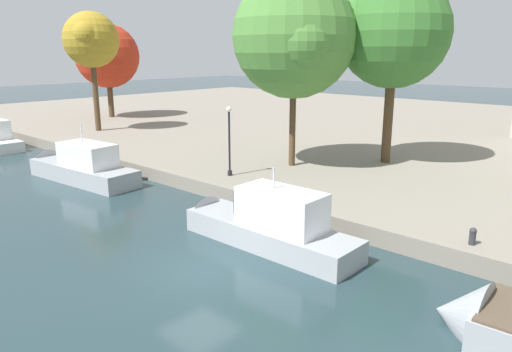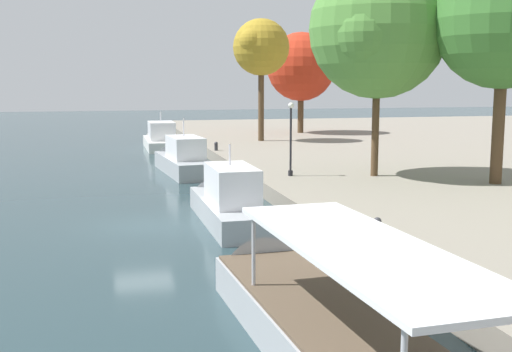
# 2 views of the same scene
# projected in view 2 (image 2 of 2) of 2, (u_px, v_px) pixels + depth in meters

# --- Properties ---
(ground_plane) EXTENTS (220.00, 220.00, 0.00)m
(ground_plane) POSITION_uv_depth(u_px,v_px,m) (143.00, 226.00, 27.46)
(ground_plane) COLOR #23383D
(motor_yacht_0) EXTENTS (9.64, 2.83, 4.52)m
(motor_yacht_0) POSITION_uv_depth(u_px,v_px,m) (161.00, 141.00, 59.23)
(motor_yacht_0) COLOR silver
(motor_yacht_0) RESTS_ON ground_plane
(motor_yacht_1) EXTENTS (9.69, 3.20, 4.49)m
(motor_yacht_1) POSITION_uv_depth(u_px,v_px,m) (182.00, 161.00, 43.45)
(motor_yacht_1) COLOR #9EA3A8
(motor_yacht_1) RESTS_ON ground_plane
(motor_yacht_2) EXTENTS (9.16, 2.30, 4.23)m
(motor_yacht_2) POSITION_uv_depth(u_px,v_px,m) (227.00, 204.00, 28.33)
(motor_yacht_2) COLOR #9EA3A8
(motor_yacht_2) RESTS_ON ground_plane
(tour_boat_3) EXTENTS (14.78, 3.49, 3.94)m
(tour_boat_3) POSITION_uv_depth(u_px,v_px,m) (339.00, 347.00, 13.89)
(tour_boat_3) COLOR #9EA3A8
(tour_boat_3) RESTS_ON ground_plane
(mooring_bollard_0) EXTENTS (0.28, 0.28, 0.68)m
(mooring_bollard_0) POSITION_uv_depth(u_px,v_px,m) (377.00, 226.00, 22.00)
(mooring_bollard_0) COLOR #2D2D33
(mooring_bollard_0) RESTS_ON dock_promenade
(mooring_bollard_2) EXTENTS (0.29, 0.29, 0.67)m
(mooring_bollard_2) POSITION_uv_depth(u_px,v_px,m) (216.00, 146.00, 49.34)
(mooring_bollard_2) COLOR #2D2D33
(mooring_bollard_2) RESTS_ON dock_promenade
(lamp_post) EXTENTS (0.32, 0.32, 4.12)m
(lamp_post) POSITION_uv_depth(u_px,v_px,m) (291.00, 137.00, 35.89)
(lamp_post) COLOR black
(lamp_post) RESTS_ON dock_promenade
(tree_0) EXTENTS (7.58, 7.58, 11.89)m
(tree_0) POSITION_uv_depth(u_px,v_px,m) (378.00, 34.00, 34.87)
(tree_0) COLOR #4C3823
(tree_0) RESTS_ON dock_promenade
(tree_1) EXTENTS (6.97, 6.97, 10.23)m
(tree_1) POSITION_uv_depth(u_px,v_px,m) (302.00, 67.00, 65.41)
(tree_1) COLOR #4C3823
(tree_1) RESTS_ON dock_promenade
(tree_2) EXTENTS (7.13, 7.05, 11.92)m
(tree_2) POSITION_uv_depth(u_px,v_px,m) (496.00, 21.00, 32.41)
(tree_2) COLOR #4C3823
(tree_2) RESTS_ON dock_promenade
(tree_5) EXTENTS (4.97, 4.97, 10.73)m
(tree_5) POSITION_uv_depth(u_px,v_px,m) (261.00, 47.00, 56.16)
(tree_5) COLOR #4C3823
(tree_5) RESTS_ON dock_promenade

